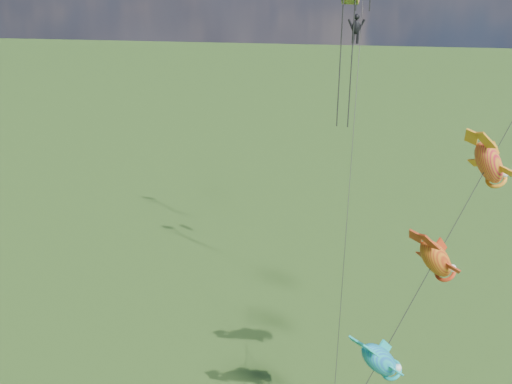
# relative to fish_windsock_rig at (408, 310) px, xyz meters

# --- Properties ---
(fish_windsock_rig) EXTENTS (10.59, 12.10, 17.16)m
(fish_windsock_rig) POSITION_rel_fish_windsock_rig_xyz_m (0.00, 0.00, 0.00)
(fish_windsock_rig) COLOR brown
(fish_windsock_rig) RESTS_ON ground
(parafoil_rig) EXTENTS (1.96, 17.56, 26.91)m
(parafoil_rig) POSITION_rel_fish_windsock_rig_xyz_m (-2.32, 15.80, 9.20)
(parafoil_rig) COLOR brown
(parafoil_rig) RESTS_ON ground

